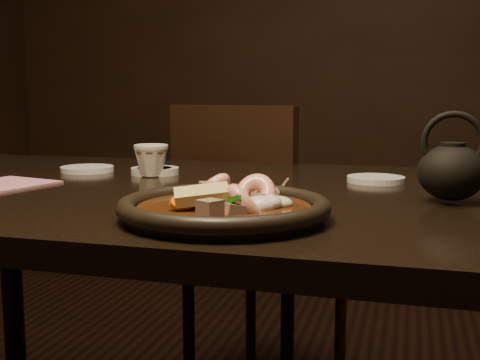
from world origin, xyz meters
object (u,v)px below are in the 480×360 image
(plate, at_px, (224,209))
(tea_cup, at_px, (151,159))
(table, at_px, (202,227))
(chair, at_px, (255,244))
(teapot, at_px, (452,169))

(plate, relative_size, tea_cup, 4.04)
(tea_cup, bearing_deg, plate, -53.57)
(table, bearing_deg, plate, -64.36)
(chair, xyz_separation_m, tea_cup, (-0.10, -0.49, 0.30))
(plate, bearing_deg, chair, 101.82)
(table, height_order, teapot, teapot)
(table, relative_size, teapot, 10.96)
(chair, distance_m, plate, 0.94)
(chair, bearing_deg, plate, 120.10)
(table, xyz_separation_m, plate, (0.13, -0.27, 0.09))
(table, height_order, chair, chair)
(chair, bearing_deg, teapot, 145.94)
(plate, bearing_deg, table, 115.64)
(tea_cup, distance_m, teapot, 0.62)
(table, xyz_separation_m, tea_cup, (-0.16, 0.12, 0.11))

